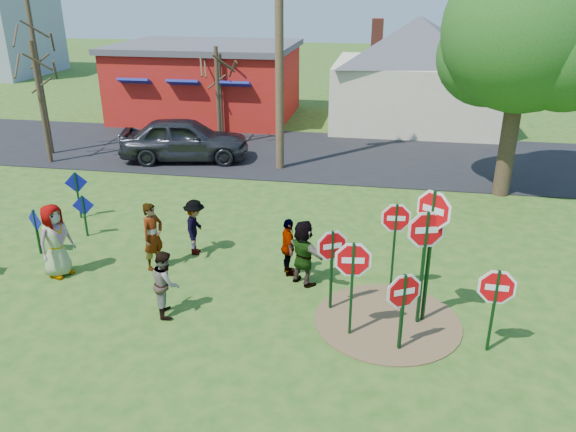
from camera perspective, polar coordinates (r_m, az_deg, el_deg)
name	(u,v)px	position (r m, az deg, el deg)	size (l,w,h in m)	color
ground	(205,282)	(14.20, -8.46, -6.63)	(120.00, 120.00, 0.00)	#245017
road	(286,153)	(24.55, -0.20, 6.41)	(120.00, 7.50, 0.04)	black
dirt_patch	(387,321)	(12.72, 10.05, -10.45)	(3.20, 3.20, 0.03)	brown
red_building	(207,80)	(31.61, -8.19, 13.48)	(9.40, 7.69, 3.90)	#9F1D0F
cream_house	(416,67)	(29.99, 12.85, 14.53)	(9.40, 9.40, 6.50)	beige
stop_sign_a	(353,269)	(11.41, 6.58, -5.32)	(1.03, 0.14, 2.27)	#0D3314
stop_sign_b	(395,226)	(13.00, 10.86, -1.04)	(0.93, 0.13, 2.43)	#0D3314
stop_sign_c	(432,227)	(11.87, 14.42, -1.08)	(0.90, 0.67, 3.18)	#0D3314
stop_sign_d	(425,240)	(11.87, 13.78, -2.37)	(1.05, 0.33, 2.77)	#0D3314
stop_sign_e	(403,297)	(11.26, 11.64, -8.03)	(0.90, 0.49, 1.85)	#0D3314
stop_sign_f	(496,292)	(11.68, 20.38, -7.27)	(1.00, 0.07, 1.95)	#0D3314
stop_sign_g	(332,253)	(12.32, 4.48, -3.75)	(0.87, 0.45, 2.07)	#0D3314
blue_diamond_b	(36,226)	(16.56, -24.22, -0.98)	(0.57, 0.32, 1.31)	#0D3314
blue_diamond_c	(84,211)	(17.22, -20.02, 0.49)	(0.61, 0.15, 1.27)	#0D3314
blue_diamond_d	(77,189)	(18.60, -20.64, 2.54)	(0.65, 0.25, 1.52)	#0D3314
person_a	(55,241)	(15.10, -22.55, -2.32)	(0.93, 0.61, 1.91)	#445A89
person_b	(153,236)	(14.73, -13.55, -2.01)	(0.65, 0.43, 1.79)	#236965
person_c	(166,283)	(12.74, -12.31, -6.66)	(0.74, 0.58, 1.52)	brown
person_d	(195,227)	(15.35, -9.42, -1.13)	(1.00, 0.58, 1.55)	#313236
person_e	(288,247)	(14.05, 0.03, -3.20)	(0.89, 0.37, 1.52)	#422B51
person_f	(304,253)	(13.61, 1.60, -3.75)	(1.55, 0.49, 1.67)	#1F552C
suv	(185,139)	(23.67, -10.45, 7.69)	(2.09, 5.19, 1.77)	#2E2E33
utility_pole	(279,26)	(21.50, -0.90, 18.72)	(2.34, 1.17, 10.28)	#4C3823
leafy_tree	(528,39)	(20.05, 23.23, 16.17)	(5.71, 5.21, 8.11)	#382819
bare_tree_west	(38,86)	(24.58, -24.04, 11.98)	(1.80, 1.80, 4.85)	#382819
bare_tree_east	(220,83)	(27.50, -6.93, 13.29)	(1.80, 1.80, 3.84)	#382819
bare_tree_mid	(36,57)	(25.79, -24.21, 14.49)	(1.80, 1.80, 6.29)	#382819
bare_tree_extra	(217,83)	(25.24, -7.19, 13.25)	(1.80, 1.80, 4.38)	#382819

